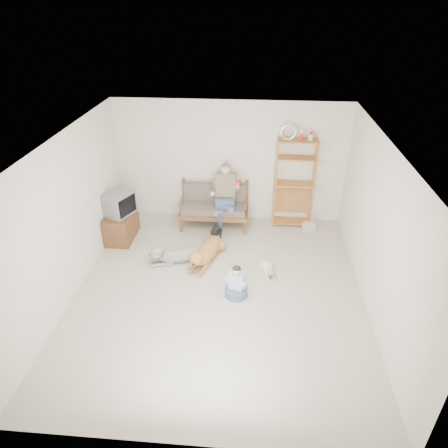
# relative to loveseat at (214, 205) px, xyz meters

# --- Properties ---
(floor) EXTENTS (5.50, 5.50, 0.00)m
(floor) POSITION_rel_loveseat_xyz_m (0.32, -2.37, -0.49)
(floor) COLOR beige
(floor) RESTS_ON ground
(ceiling) EXTENTS (5.50, 5.50, 0.00)m
(ceiling) POSITION_rel_loveseat_xyz_m (0.32, -2.37, 2.21)
(ceiling) COLOR white
(ceiling) RESTS_ON ground
(wall_back) EXTENTS (5.00, 0.00, 5.00)m
(wall_back) POSITION_rel_loveseat_xyz_m (0.32, 0.38, 0.86)
(wall_back) COLOR beige
(wall_back) RESTS_ON ground
(wall_front) EXTENTS (5.00, 0.00, 5.00)m
(wall_front) POSITION_rel_loveseat_xyz_m (0.32, -5.12, 0.86)
(wall_front) COLOR beige
(wall_front) RESTS_ON ground
(wall_left) EXTENTS (0.00, 5.50, 5.50)m
(wall_left) POSITION_rel_loveseat_xyz_m (-2.18, -2.37, 0.86)
(wall_left) COLOR beige
(wall_left) RESTS_ON ground
(wall_right) EXTENTS (0.00, 5.50, 5.50)m
(wall_right) POSITION_rel_loveseat_xyz_m (2.82, -2.37, 0.86)
(wall_right) COLOR beige
(wall_right) RESTS_ON ground
(loveseat) EXTENTS (1.50, 0.70, 0.95)m
(loveseat) POSITION_rel_loveseat_xyz_m (0.00, 0.00, 0.00)
(loveseat) COLOR brown
(loveseat) RESTS_ON ground
(man) EXTENTS (0.56, 0.80, 1.30)m
(man) POSITION_rel_loveseat_xyz_m (0.23, -0.19, 0.19)
(man) COLOR #476083
(man) RESTS_ON loveseat
(etagere) EXTENTS (0.87, 0.38, 2.28)m
(etagere) POSITION_rel_loveseat_xyz_m (1.72, 0.18, 0.52)
(etagere) COLOR #A56633
(etagere) RESTS_ON ground
(book_stack) EXTENTS (0.30, 0.26, 0.16)m
(book_stack) POSITION_rel_loveseat_xyz_m (2.12, -0.05, -0.41)
(book_stack) COLOR white
(book_stack) RESTS_ON ground
(tv_stand) EXTENTS (0.51, 0.90, 0.60)m
(tv_stand) POSITION_rel_loveseat_xyz_m (-1.90, -0.73, -0.19)
(tv_stand) COLOR brown
(tv_stand) RESTS_ON ground
(crt_tv) EXTENTS (0.65, 0.71, 0.47)m
(crt_tv) POSITION_rel_loveseat_xyz_m (-1.87, -0.75, 0.35)
(crt_tv) COLOR slate
(crt_tv) RESTS_ON tv_stand
(wall_outlet) EXTENTS (0.12, 0.02, 0.08)m
(wall_outlet) POSITION_rel_loveseat_xyz_m (-0.93, 0.37, -0.19)
(wall_outlet) COLOR silver
(wall_outlet) RESTS_ON ground
(golden_retriever) EXTENTS (0.64, 1.44, 0.45)m
(golden_retriever) POSITION_rel_loveseat_xyz_m (-0.02, -1.41, -0.30)
(golden_retriever) COLOR #AE6C3C
(golden_retriever) RESTS_ON ground
(shaggy_dog) EXTENTS (1.25, 0.60, 0.39)m
(shaggy_dog) POSITION_rel_loveseat_xyz_m (-0.59, -1.50, -0.33)
(shaggy_dog) COLOR silver
(shaggy_dog) RESTS_ON ground
(terrier) EXTENTS (0.28, 0.64, 0.24)m
(terrier) POSITION_rel_loveseat_xyz_m (1.20, -1.75, -0.38)
(terrier) COLOR silver
(terrier) RESTS_ON ground
(child) EXTENTS (0.39, 0.39, 0.62)m
(child) POSITION_rel_loveseat_xyz_m (0.63, -2.40, -0.26)
(child) COLOR #476083
(child) RESTS_ON ground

